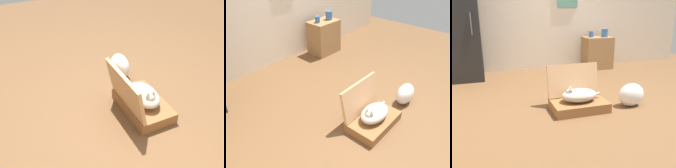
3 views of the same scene
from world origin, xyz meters
TOP-DOWN VIEW (x-y plane):
  - ground_plane at (0.00, 0.00)m, footprint 7.68×7.68m
  - suitcase_base at (-0.20, -0.16)m, footprint 0.68×0.42m
  - suitcase_lid at (-0.20, 0.06)m, footprint 0.68×0.13m
  - cat at (-0.21, -0.16)m, footprint 0.52×0.28m
  - plastic_bag_white at (0.49, -0.23)m, footprint 0.34×0.21m
  - side_table at (0.99, 1.85)m, footprint 0.58×0.41m
  - vase_tall at (0.84, 1.86)m, footprint 0.09×0.09m
  - vase_short at (1.13, 1.83)m, footprint 0.13×0.13m

SIDE VIEW (x-z plane):
  - ground_plane at x=0.00m, z-range 0.00..0.00m
  - suitcase_base at x=-0.20m, z-range 0.00..0.12m
  - plastic_bag_white at x=0.49m, z-range 0.00..0.30m
  - cat at x=-0.21m, z-range 0.10..0.31m
  - suitcase_lid at x=-0.20m, z-range 0.12..0.54m
  - side_table at x=0.99m, z-range 0.00..0.66m
  - vase_tall at x=0.84m, z-range 0.66..0.78m
  - vase_short at x=1.13m, z-range 0.66..0.82m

